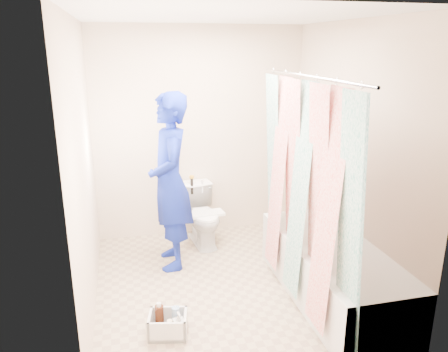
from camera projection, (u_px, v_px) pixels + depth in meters
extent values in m
plane|color=tan|center=(227.00, 284.00, 4.14)|extent=(2.60, 2.60, 0.00)
cube|color=white|center=(228.00, 16.00, 3.45)|extent=(2.40, 2.60, 0.02)
cube|color=beige|center=(200.00, 134.00, 5.01)|extent=(2.40, 0.02, 2.40)
cube|color=beige|center=(280.00, 217.00, 2.59)|extent=(2.40, 0.02, 2.40)
cube|color=beige|center=(84.00, 171.00, 3.53)|extent=(0.02, 2.60, 2.40)
cube|color=beige|center=(352.00, 154.00, 4.07)|extent=(0.02, 2.60, 2.40)
cube|color=silver|center=(332.00, 272.00, 3.87)|extent=(0.70, 1.75, 0.50)
cube|color=white|center=(333.00, 250.00, 3.80)|extent=(0.58, 1.63, 0.06)
cylinder|color=silver|center=(308.00, 76.00, 3.30)|extent=(0.02, 1.90, 0.02)
cube|color=white|center=(301.00, 192.00, 3.57)|extent=(0.06, 1.75, 1.80)
imported|color=white|center=(203.00, 215.00, 4.92)|extent=(0.44, 0.69, 0.66)
cube|color=white|center=(205.00, 214.00, 4.81)|extent=(0.42, 0.22, 0.03)
cylinder|color=black|center=(192.00, 186.00, 4.97)|extent=(0.03, 0.03, 0.19)
cylinder|color=gold|center=(192.00, 177.00, 4.94)|extent=(0.05, 0.05, 0.03)
cylinder|color=silver|center=(202.00, 186.00, 5.02)|extent=(0.02, 0.02, 0.16)
imported|color=navy|center=(170.00, 182.00, 4.29)|extent=(0.43, 0.65, 1.77)
cube|color=silver|center=(168.00, 332.00, 3.42)|extent=(0.34, 0.29, 0.03)
cube|color=silver|center=(150.00, 325.00, 3.40)|extent=(0.07, 0.23, 0.18)
cube|color=silver|center=(186.00, 324.00, 3.41)|extent=(0.07, 0.23, 0.18)
cube|color=silver|center=(167.00, 333.00, 3.30)|extent=(0.29, 0.08, 0.18)
cube|color=silver|center=(169.00, 316.00, 3.51)|extent=(0.29, 0.08, 0.18)
cylinder|color=#3A180B|center=(159.00, 317.00, 3.43)|extent=(0.07, 0.07, 0.20)
cylinder|color=white|center=(176.00, 317.00, 3.44)|extent=(0.06, 0.06, 0.18)
cylinder|color=beige|center=(170.00, 328.00, 3.35)|extent=(0.04, 0.04, 0.13)
cylinder|color=#3A180B|center=(158.00, 332.00, 3.35)|extent=(0.06, 0.06, 0.06)
cylinder|color=#EBB745|center=(158.00, 329.00, 3.34)|extent=(0.06, 0.06, 0.01)
imported|color=silver|center=(179.00, 323.00, 3.36)|extent=(0.10, 0.10, 0.19)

